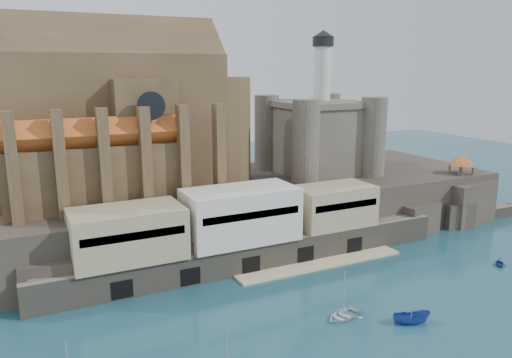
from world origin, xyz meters
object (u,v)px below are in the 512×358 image
Objects in this scene: castle_keep at (318,133)px; church at (122,124)px; pavilion at (462,161)px; boat_2 at (411,323)px.

church is at bearing 178.89° from castle_keep.
castle_keep is (40.21, -0.78, -3.81)m from church.
pavilion is 1.29× the size of boat_2.
castle_keep is 5.90× the size of boat_2.
pavilion is (25.92, -15.08, -5.59)m from castle_keep.
church reaches higher than boat_2.
boat_2 is at bearing -60.47° from church.
church is 40.39m from castle_keep.
pavilion reaches higher than boat_2.
church is 56.47m from boat_2.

